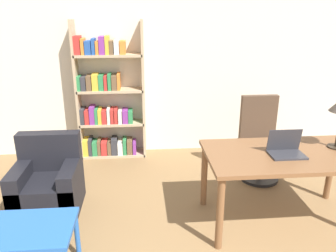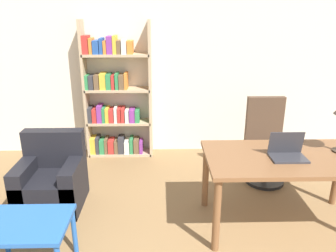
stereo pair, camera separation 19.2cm
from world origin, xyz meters
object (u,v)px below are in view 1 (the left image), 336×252
Objects in this scene: laptop at (286,149)px; side_table_blue at (30,235)px; bookshelf at (107,101)px; desk at (285,162)px; office_chair at (260,142)px; armchair at (49,186)px.

side_table_blue is at bearing -165.54° from laptop.
bookshelf reaches higher than laptop.
office_chair reaches higher than desk.
laptop is at bearing -132.31° from desk.
desk is 0.80× the size of bookshelf.
armchair is at bearing 168.99° from laptop.
office_chair is 2.65m from armchair.
desk is 2.34× the size of side_table_blue.
side_table_blue is (-2.44, -1.62, -0.07)m from office_chair.
office_chair is (0.11, 0.99, -0.18)m from desk.
side_table_blue is at bearing -82.33° from armchair.
armchair is at bearing 169.78° from desk.
office_chair is 2.93m from side_table_blue.
side_table_blue is (-2.33, -0.63, -0.25)m from desk.
bookshelf is (-1.93, 1.86, 0.19)m from desk.
office_chair is 0.54× the size of bookshelf.
bookshelf is at bearing 136.12° from desk.
office_chair is at bearing 11.86° from armchair.
office_chair is at bearing 33.47° from side_table_blue.
desk reaches higher than side_table_blue.
laptop is 0.17× the size of bookshelf.
office_chair is at bearing 82.40° from laptop.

